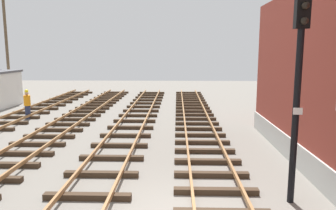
{
  "coord_description": "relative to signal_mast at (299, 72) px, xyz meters",
  "views": [
    {
      "loc": [
        -0.02,
        -7.73,
        4.14
      ],
      "look_at": [
        -0.52,
        10.1,
        1.24
      ],
      "focal_mm": 34.64,
      "sensor_mm": 36.0,
      "label": 1
    }
  ],
  "objects": [
    {
      "name": "signal_mast",
      "position": [
        0.0,
        0.0,
        0.0
      ],
      "size": [
        0.36,
        0.4,
        5.84
      ],
      "color": "black",
      "rests_on": "ground"
    },
    {
      "name": "track_worker_foreground",
      "position": [
        -12.55,
        11.11,
        -2.71
      ],
      "size": [
        0.4,
        0.4,
        1.87
      ],
      "color": "#262D4C",
      "rests_on": "ground"
    },
    {
      "name": "track_centre",
      "position": [
        -5.72,
        -0.88,
        -3.51
      ],
      "size": [
        2.5,
        51.4,
        0.32
      ],
      "color": "#38281C",
      "rests_on": "ground"
    },
    {
      "name": "utility_pole_far",
      "position": [
        -17.89,
        19.32,
        1.14
      ],
      "size": [
        1.8,
        0.24,
        9.18
      ],
      "color": "brown",
      "rests_on": "ground"
    }
  ]
}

